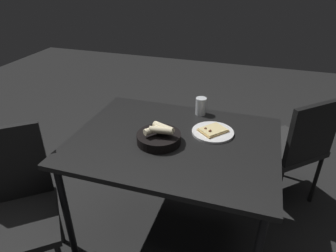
# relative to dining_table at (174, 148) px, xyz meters

# --- Properties ---
(ground) EXTENTS (8.00, 8.00, 0.00)m
(ground) POSITION_rel_dining_table_xyz_m (0.00, 0.00, -0.69)
(ground) COLOR black
(dining_table) EXTENTS (1.18, 0.90, 0.75)m
(dining_table) POSITION_rel_dining_table_xyz_m (0.00, 0.00, 0.00)
(dining_table) COLOR black
(dining_table) RESTS_ON ground
(pizza_plate) EXTENTS (0.25, 0.25, 0.04)m
(pizza_plate) POSITION_rel_dining_table_xyz_m (0.20, 0.14, 0.07)
(pizza_plate) COLOR white
(pizza_plate) RESTS_ON dining_table
(bread_basket) EXTENTS (0.25, 0.25, 0.12)m
(bread_basket) POSITION_rel_dining_table_xyz_m (-0.07, -0.06, 0.10)
(bread_basket) COLOR black
(bread_basket) RESTS_ON dining_table
(beer_glass) EXTENTS (0.07, 0.07, 0.12)m
(beer_glass) POSITION_rel_dining_table_xyz_m (0.08, 0.36, 0.12)
(beer_glass) COLOR silver
(beer_glass) RESTS_ON dining_table
(chair_near) EXTENTS (0.62, 0.62, 0.91)m
(chair_near) POSITION_rel_dining_table_xyz_m (-0.76, -0.51, -0.18)
(chair_near) COLOR black
(chair_near) RESTS_ON ground
(chair_far) EXTENTS (0.62, 0.62, 0.89)m
(chair_far) POSITION_rel_dining_table_xyz_m (0.73, 0.56, -0.17)
(chair_far) COLOR #2A2A2A
(chair_far) RESTS_ON ground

